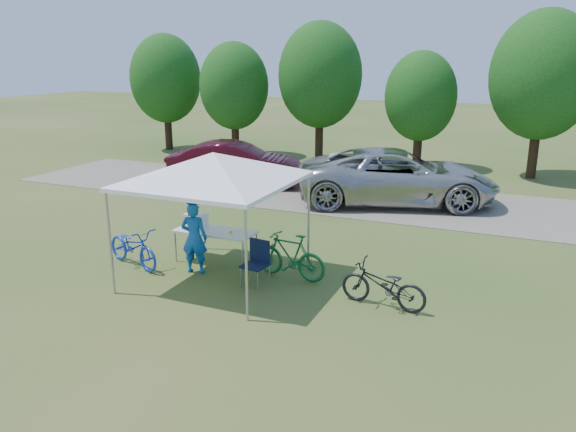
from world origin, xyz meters
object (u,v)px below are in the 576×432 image
minivan (397,176)px  sedan (235,164)px  folding_chair (257,259)px  bike_green (290,256)px  folding_table (215,232)px  bike_dark (383,285)px  cooler (196,221)px  cyclist (194,238)px  bike_blue (133,247)px

minivan → sedan: bearing=70.4°
folding_chair → minivan: 7.82m
bike_green → folding_table: bearing=-89.6°
folding_table → bike_dark: size_ratio=1.11×
folding_table → cooler: bearing=-180.0°
folding_table → cooler: (-0.50, -0.00, 0.22)m
folding_table → sedan: size_ratio=0.39×
bike_dark → cyclist: bearing=-85.6°
folding_chair → bike_green: 0.77m
cyclist → sedan: sedan is taller
cyclist → bike_green: 2.13m
bike_dark → sedan: (-7.48, 7.94, 0.37)m
folding_chair → cyclist: size_ratio=0.60×
bike_blue → bike_green: (3.53, 0.76, 0.04)m
minivan → sedan: minivan is taller
minivan → sedan: 5.94m
sedan → bike_dark: bearing=-154.5°
cooler → minivan: size_ratio=0.08×
bike_blue → bike_green: size_ratio=1.04×
cooler → minivan: (3.08, 6.95, -0.05)m
cooler → minivan: minivan is taller
folding_table → bike_green: bike_green is taller
cyclist → folding_chair: bearing=165.4°
folding_table → cyclist: (-0.10, -0.73, 0.07)m
folding_chair → cooler: 2.13m
bike_dark → sedan: 10.91m
cooler → sedan: (-2.86, 7.11, -0.13)m
bike_dark → minivan: minivan is taller
bike_green → minivan: minivan is taller
bike_blue → folding_chair: bearing=-68.4°
bike_dark → minivan: size_ratio=0.27×
folding_chair → folding_table: bearing=159.6°
cooler → bike_dark: bearing=-10.2°
sedan → cyclist: bearing=-175.2°
sedan → bike_green: bearing=-161.8°
bike_green → bike_dark: size_ratio=1.00×
cooler → bike_dark: cooler is taller
folding_chair → bike_dark: 2.67m
cooler → cyclist: bearing=-61.3°
folding_chair → minivan: size_ratio=0.15×
cooler → bike_green: (2.43, -0.19, -0.44)m
folding_chair → bike_blue: size_ratio=0.54×
sedan → folding_chair: bearing=-166.4°
folding_table → bike_dark: (4.12, -0.83, -0.28)m
sedan → minivan: bearing=-109.3°
bike_blue → bike_dark: 5.71m
folding_chair → bike_green: (0.49, 0.59, -0.06)m
cooler → bike_green: 2.48m
folding_chair → cooler: size_ratio=1.96×
cyclist → sedan: (-3.26, 7.83, 0.02)m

